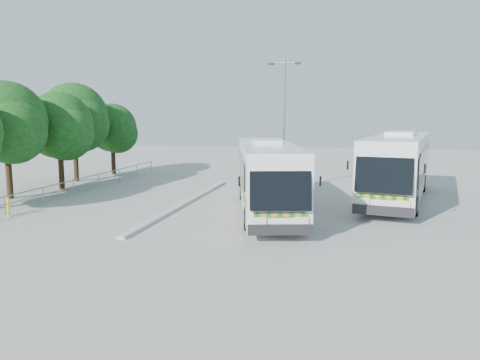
% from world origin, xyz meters
% --- Properties ---
extents(ground, '(100.00, 100.00, 0.00)m').
position_xyz_m(ground, '(0.00, 0.00, 0.00)').
color(ground, '#969691').
rests_on(ground, ground).
extents(kerb_divider, '(0.40, 16.00, 0.15)m').
position_xyz_m(kerb_divider, '(-2.30, 2.00, 0.07)').
color(kerb_divider, '#B2B2AD').
rests_on(kerb_divider, ground).
extents(railing, '(0.06, 22.00, 1.00)m').
position_xyz_m(railing, '(-10.00, 4.00, 0.74)').
color(railing, gray).
rests_on(railing, ground).
extents(tree_far_b, '(5.33, 5.03, 6.96)m').
position_xyz_m(tree_far_b, '(-13.02, 1.20, 4.57)').
color(tree_far_b, '#382314').
rests_on(tree_far_b, ground).
extents(tree_far_c, '(4.97, 4.69, 6.49)m').
position_xyz_m(tree_far_c, '(-12.12, 5.10, 4.26)').
color(tree_far_c, '#382314').
rests_on(tree_far_c, ground).
extents(tree_far_d, '(5.62, 5.30, 7.33)m').
position_xyz_m(tree_far_d, '(-13.31, 8.80, 4.82)').
color(tree_far_d, '#382314').
rests_on(tree_far_d, ground).
extents(tree_far_e, '(4.54, 4.28, 5.92)m').
position_xyz_m(tree_far_e, '(-12.63, 13.30, 3.89)').
color(tree_far_e, '#382314').
rests_on(tree_far_e, ground).
extents(coach_main, '(5.50, 12.82, 3.49)m').
position_xyz_m(coach_main, '(2.51, 0.83, 1.91)').
color(coach_main, silver).
rests_on(coach_main, ground).
extents(coach_adjacent, '(5.27, 13.84, 3.77)m').
position_xyz_m(coach_adjacent, '(9.40, 5.78, 2.06)').
color(coach_adjacent, silver).
rests_on(coach_adjacent, ground).
extents(lamppost, '(2.08, 0.23, 8.53)m').
position_xyz_m(lamppost, '(2.37, 8.26, 4.71)').
color(lamppost, '#979AA0').
rests_on(lamppost, ground).
extents(bollard, '(0.14, 0.14, 0.94)m').
position_xyz_m(bollard, '(-9.70, -3.17, 0.47)').
color(bollard, yellow).
rests_on(bollard, ground).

